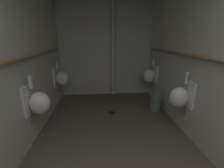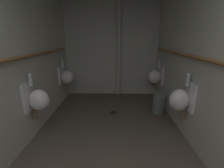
% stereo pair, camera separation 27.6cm
% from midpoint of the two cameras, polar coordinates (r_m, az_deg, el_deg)
% --- Properties ---
extents(floor, '(2.61, 4.20, 0.08)m').
position_cam_midpoint_polar(floor, '(2.65, -2.97, -20.20)').
color(floor, brown).
rests_on(floor, ground).
extents(wall_left, '(0.06, 4.20, 2.51)m').
position_cam_midpoint_polar(wall_left, '(2.46, -34.93, 6.84)').
color(wall_left, beige).
rests_on(wall_left, ground).
extents(wall_right, '(0.06, 4.20, 2.51)m').
position_cam_midpoint_polar(wall_right, '(2.52, 27.27, 8.15)').
color(wall_right, beige).
rests_on(wall_right, ground).
extents(wall_back, '(2.61, 0.06, 2.51)m').
position_cam_midpoint_polar(wall_back, '(4.20, -4.31, 12.69)').
color(wall_back, beige).
rests_on(wall_back, ground).
extents(urinal_left_mid, '(0.32, 0.30, 0.76)m').
position_cam_midpoint_polar(urinal_left_mid, '(2.53, -29.13, -6.21)').
color(urinal_left_mid, white).
extents(urinal_left_far, '(0.32, 0.30, 0.76)m').
position_cam_midpoint_polar(urinal_left_far, '(3.82, -20.69, 2.13)').
color(urinal_left_far, white).
extents(urinal_right_mid, '(0.32, 0.30, 0.76)m').
position_cam_midpoint_polar(urinal_right_mid, '(2.61, 21.72, -4.57)').
color(urinal_right_mid, white).
extents(urinal_right_far, '(0.32, 0.30, 0.76)m').
position_cam_midpoint_polar(urinal_right_far, '(3.92, 12.31, 3.20)').
color(urinal_right_far, white).
extents(supply_pipe_left, '(0.06, 3.44, 0.06)m').
position_cam_midpoint_polar(supply_pipe_left, '(2.37, -33.81, 8.10)').
color(supply_pipe_left, '#936038').
extents(supply_pipe_right, '(0.06, 3.46, 0.06)m').
position_cam_midpoint_polar(supply_pipe_right, '(2.49, 25.38, 9.59)').
color(supply_pipe_right, '#936038').
extents(standpipe_back_wall, '(0.11, 0.11, 2.46)m').
position_cam_midpoint_polar(standpipe_back_wall, '(4.10, -1.53, 12.63)').
color(standpipe_back_wall, beige).
rests_on(standpipe_back_wall, ground).
extents(floor_drain, '(0.14, 0.14, 0.01)m').
position_cam_midpoint_polar(floor_drain, '(3.35, -2.52, -10.80)').
color(floor_drain, black).
rests_on(floor_drain, ground).
extents(waste_bin, '(0.25, 0.25, 0.40)m').
position_cam_midpoint_polar(waste_bin, '(3.47, 14.00, -6.77)').
color(waste_bin, slate).
rests_on(waste_bin, ground).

